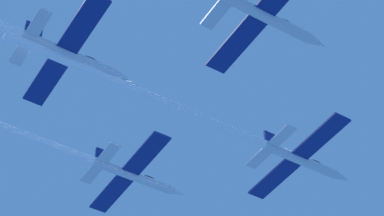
# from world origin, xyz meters

# --- Properties ---
(jet_lead) EXTENTS (21.06, 55.30, 3.49)m
(jet_lead) POSITION_xyz_m (-0.29, -12.93, -0.39)
(jet_lead) COLOR silver
(jet_left_wing) EXTENTS (21.06, 55.56, 3.49)m
(jet_left_wing) POSITION_xyz_m (-17.33, -31.99, 0.32)
(jet_left_wing) COLOR silver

